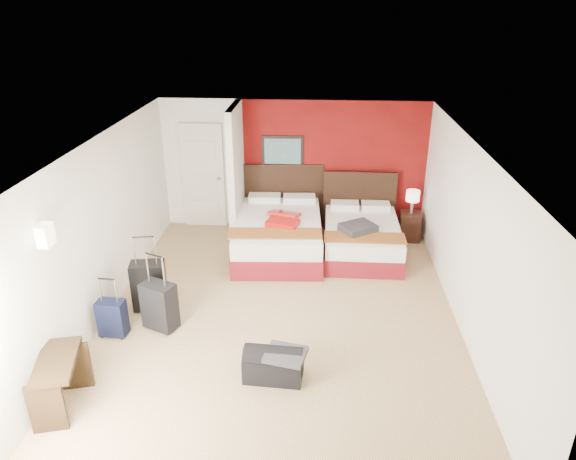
# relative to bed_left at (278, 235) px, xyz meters

# --- Properties ---
(ground) EXTENTS (6.50, 6.50, 0.00)m
(ground) POSITION_rel_bed_left_xyz_m (0.20, -2.06, -0.32)
(ground) COLOR tan
(ground) RESTS_ON ground
(room_walls) EXTENTS (5.02, 6.52, 2.50)m
(room_walls) POSITION_rel_bed_left_xyz_m (-1.21, -0.64, 0.93)
(room_walls) COLOR white
(room_walls) RESTS_ON ground
(red_accent_panel) EXTENTS (3.50, 0.04, 2.50)m
(red_accent_panel) POSITION_rel_bed_left_xyz_m (0.95, 1.17, 0.93)
(red_accent_panel) COLOR maroon
(red_accent_panel) RESTS_ON ground
(partition_wall) EXTENTS (0.12, 1.20, 2.50)m
(partition_wall) POSITION_rel_bed_left_xyz_m (-0.80, 0.55, 0.93)
(partition_wall) COLOR silver
(partition_wall) RESTS_ON ground
(entry_door) EXTENTS (0.82, 0.06, 2.05)m
(entry_door) POSITION_rel_bed_left_xyz_m (-1.55, 1.14, 0.70)
(entry_door) COLOR silver
(entry_door) RESTS_ON ground
(bed_left) EXTENTS (1.61, 2.23, 0.65)m
(bed_left) POSITION_rel_bed_left_xyz_m (0.00, 0.00, 0.00)
(bed_left) COLOR silver
(bed_left) RESTS_ON ground
(bed_right) EXTENTS (1.32, 1.88, 0.56)m
(bed_right) POSITION_rel_bed_left_xyz_m (1.48, 0.03, -0.04)
(bed_right) COLOR white
(bed_right) RESTS_ON ground
(red_suitcase_open) EXTENTS (0.71, 0.84, 0.09)m
(red_suitcase_open) POSITION_rel_bed_left_xyz_m (0.10, -0.10, 0.37)
(red_suitcase_open) COLOR red
(red_suitcase_open) RESTS_ON bed_left
(jacket_bundle) EXTENTS (0.70, 0.67, 0.13)m
(jacket_bundle) POSITION_rel_bed_left_xyz_m (1.38, -0.27, 0.30)
(jacket_bundle) COLOR #37383D
(jacket_bundle) RESTS_ON bed_right
(nightstand) EXTENTS (0.40, 0.40, 0.53)m
(nightstand) POSITION_rel_bed_left_xyz_m (2.42, 0.70, -0.06)
(nightstand) COLOR black
(nightstand) RESTS_ON ground
(table_lamp) EXTENTS (0.27, 0.27, 0.44)m
(table_lamp) POSITION_rel_bed_left_xyz_m (2.42, 0.70, 0.43)
(table_lamp) COLOR white
(table_lamp) RESTS_ON nightstand
(suitcase_black) EXTENTS (0.52, 0.38, 0.72)m
(suitcase_black) POSITION_rel_bed_left_xyz_m (-1.72, -1.98, 0.04)
(suitcase_black) COLOR black
(suitcase_black) RESTS_ON ground
(suitcase_charcoal) EXTENTS (0.52, 0.44, 0.66)m
(suitcase_charcoal) POSITION_rel_bed_left_xyz_m (-1.42, -2.46, 0.01)
(suitcase_charcoal) COLOR black
(suitcase_charcoal) RESTS_ON ground
(suitcase_navy) EXTENTS (0.38, 0.25, 0.50)m
(suitcase_navy) POSITION_rel_bed_left_xyz_m (-2.02, -2.67, -0.07)
(suitcase_navy) COLOR black
(suitcase_navy) RESTS_ON ground
(duffel_bag) EXTENTS (0.72, 0.42, 0.35)m
(duffel_bag) POSITION_rel_bed_left_xyz_m (0.22, -3.40, -0.15)
(duffel_bag) COLOR black
(duffel_bag) RESTS_ON ground
(jacket_draped) EXTENTS (0.54, 0.48, 0.06)m
(jacket_draped) POSITION_rel_bed_left_xyz_m (0.37, -3.45, 0.06)
(jacket_draped) COLOR #3A3A40
(jacket_draped) RESTS_ON duffel_bag
(desk) EXTENTS (0.59, 0.87, 0.67)m
(desk) POSITION_rel_bed_left_xyz_m (-2.06, -4.05, 0.01)
(desk) COLOR black
(desk) RESTS_ON ground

